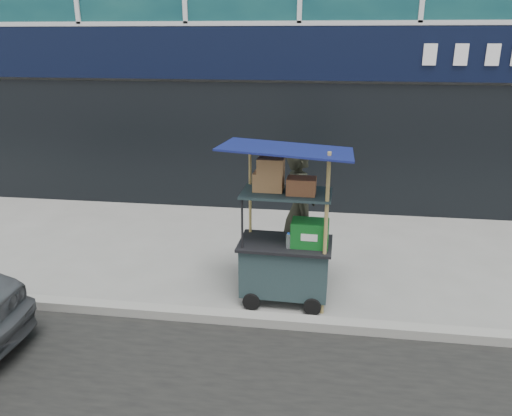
# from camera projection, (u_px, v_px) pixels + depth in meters

# --- Properties ---
(ground) EXTENTS (80.00, 80.00, 0.00)m
(ground) POSITION_uv_depth(u_px,v_px,m) (272.00, 316.00, 5.99)
(ground) COLOR slate
(ground) RESTS_ON ground
(curb) EXTENTS (80.00, 0.18, 0.12)m
(curb) POSITION_uv_depth(u_px,v_px,m) (270.00, 320.00, 5.79)
(curb) COLOR gray
(curb) RESTS_ON ground
(vendor_cart) EXTENTS (1.53, 1.10, 2.04)m
(vendor_cart) POSITION_uv_depth(u_px,v_px,m) (287.00, 248.00, 6.14)
(vendor_cart) COLOR #1A2A2D
(vendor_cart) RESTS_ON ground
(vendor_man) EXTENTS (0.53, 0.72, 1.80)m
(vendor_man) POSITION_uv_depth(u_px,v_px,m) (299.00, 210.00, 6.93)
(vendor_man) COLOR black
(vendor_man) RESTS_ON ground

